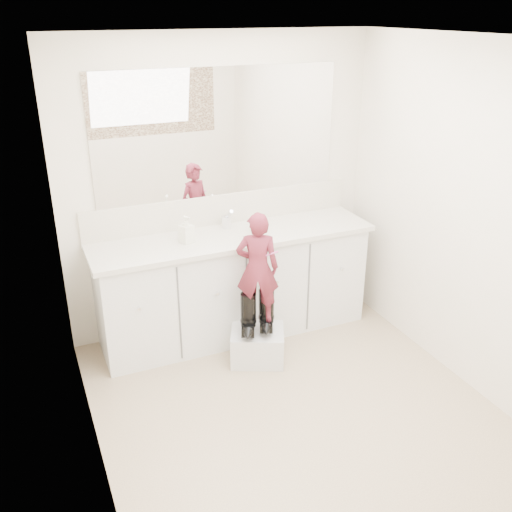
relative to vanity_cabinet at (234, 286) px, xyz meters
name	(u,v)px	position (x,y,z in m)	size (l,w,h in m)	color
floor	(301,417)	(0.00, -1.23, -0.42)	(3.00, 3.00, 0.00)	#8F715D
ceiling	(316,39)	(0.00, -1.23, 1.97)	(3.00, 3.00, 0.00)	white
wall_back	(220,187)	(0.00, 0.27, 0.77)	(2.60, 2.60, 0.00)	beige
wall_front	(498,402)	(0.00, -2.73, 0.77)	(2.60, 2.60, 0.00)	beige
wall_left	(82,295)	(-1.30, -1.23, 0.78)	(3.00, 3.00, 0.00)	beige
wall_right	(477,224)	(1.30, -1.23, 0.78)	(3.00, 3.00, 0.00)	beige
vanity_cabinet	(234,286)	(0.00, 0.00, 0.00)	(2.20, 0.55, 0.85)	silver
countertop	(234,237)	(0.00, -0.01, 0.45)	(2.28, 0.58, 0.04)	beige
backsplash	(221,209)	(0.00, 0.26, 0.59)	(2.28, 0.03, 0.25)	beige
mirror	(219,133)	(0.00, 0.26, 1.22)	(2.00, 0.02, 1.00)	white
faucet	(226,222)	(0.00, 0.15, 0.52)	(0.08, 0.08, 0.10)	silver
cup	(256,226)	(0.18, -0.03, 0.51)	(0.10, 0.10, 0.10)	beige
soap_bottle	(186,229)	(-0.39, -0.02, 0.57)	(0.09, 0.10, 0.21)	white
step_stool	(257,345)	(0.00, -0.48, -0.30)	(0.40, 0.34, 0.26)	silver
boot_left	(248,314)	(-0.07, -0.48, 0.00)	(0.12, 0.22, 0.34)	black
boot_right	(266,310)	(0.08, -0.48, 0.00)	(0.12, 0.22, 0.34)	black
toddler	(257,268)	(0.00, -0.48, 0.37)	(0.32, 0.21, 0.87)	#A63347
toothbrush	(269,254)	(0.07, -0.52, 0.48)	(0.01, 0.01, 0.14)	#EB5BAD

